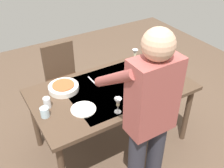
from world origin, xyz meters
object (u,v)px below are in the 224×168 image
at_px(dining_table, 112,94).
at_px(water_cup_far_left, 153,60).
at_px(wine_glass_left, 118,103).
at_px(wine_glass_right, 135,53).
at_px(dinner_plate_near, 147,82).
at_px(water_cup_near_left, 156,88).
at_px(person_server, 149,118).
at_px(water_cup_near_right, 47,103).
at_px(chair_near, 63,75).
at_px(wine_bottle, 159,59).
at_px(serving_bowl_pasta, 64,87).
at_px(water_cup_far_right, 45,112).
at_px(dinner_plate_far, 83,109).

relative_size(dining_table, water_cup_far_left, 17.47).
bearing_deg(wine_glass_left, wine_glass_right, -134.39).
height_order(water_cup_far_left, dinner_plate_near, water_cup_far_left).
xyz_separation_m(wine_glass_right, water_cup_near_left, (0.18, 0.62, -0.05)).
xyz_separation_m(wine_glass_left, water_cup_far_left, (-0.82, -0.53, -0.06)).
distance_m(person_server, dinner_plate_near, 0.81).
relative_size(water_cup_near_right, water_cup_far_left, 1.11).
relative_size(chair_near, wine_bottle, 3.07).
relative_size(dining_table, chair_near, 1.78).
distance_m(dining_table, water_cup_near_right, 0.67).
xyz_separation_m(serving_bowl_pasta, dinner_plate_near, (-0.80, 0.32, -0.03)).
bearing_deg(dinner_plate_near, serving_bowl_pasta, -21.86).
distance_m(chair_near, dinner_plate_near, 1.13).
height_order(person_server, wine_glass_right, person_server).
bearing_deg(water_cup_far_right, wine_glass_right, -162.15).
distance_m(wine_glass_left, dinner_plate_far, 0.33).
height_order(wine_bottle, serving_bowl_pasta, wine_bottle).
bearing_deg(water_cup_far_left, dining_table, 15.48).
xyz_separation_m(wine_bottle, water_cup_near_right, (1.32, 0.03, -0.06)).
bearing_deg(water_cup_near_left, water_cup_near_right, -18.52).
bearing_deg(water_cup_far_left, dinner_plate_near, 43.40).
xyz_separation_m(wine_bottle, wine_glass_left, (0.81, 0.42, -0.01)).
bearing_deg(chair_near, wine_glass_right, 145.24).
xyz_separation_m(water_cup_far_right, dinner_plate_far, (-0.32, 0.09, -0.04)).
height_order(chair_near, water_cup_near_left, chair_near).
bearing_deg(dinner_plate_far, dining_table, -158.52).
height_order(wine_bottle, water_cup_far_right, wine_bottle).
xyz_separation_m(chair_near, wine_glass_right, (-0.73, 0.50, 0.34)).
xyz_separation_m(wine_bottle, water_cup_far_right, (1.39, 0.14, -0.06)).
relative_size(wine_bottle, serving_bowl_pasta, 0.99).
distance_m(wine_bottle, dinner_plate_far, 1.09).
distance_m(person_server, serving_bowl_pasta, 1.01).
bearing_deg(chair_near, wine_bottle, 139.13).
relative_size(wine_bottle, dinner_plate_near, 1.29).
xyz_separation_m(dining_table, dinner_plate_far, (0.40, 0.16, 0.08)).
bearing_deg(serving_bowl_pasta, person_server, 108.58).
relative_size(person_server, water_cup_near_right, 16.51).
height_order(water_cup_far_right, dinner_plate_far, water_cup_far_right).
height_order(serving_bowl_pasta, dinner_plate_far, serving_bowl_pasta).
xyz_separation_m(dining_table, dinner_plate_near, (-0.37, 0.10, 0.08)).
height_order(water_cup_near_left, water_cup_near_right, water_cup_near_left).
xyz_separation_m(water_cup_far_right, dinner_plate_near, (-1.09, 0.04, -0.04)).
distance_m(water_cup_far_right, serving_bowl_pasta, 0.41).
bearing_deg(wine_bottle, water_cup_near_left, 47.43).
distance_m(wine_glass_left, water_cup_near_left, 0.49).
relative_size(dining_table, dinner_plate_near, 7.02).
relative_size(person_server, water_cup_far_right, 18.35).
height_order(wine_glass_right, water_cup_far_left, wine_glass_right).
xyz_separation_m(wine_bottle, dinner_plate_near, (0.30, 0.18, -0.10)).
relative_size(dining_table, water_cup_far_right, 17.55).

